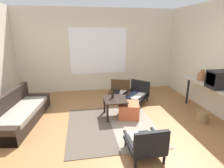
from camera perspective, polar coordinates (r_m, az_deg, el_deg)
The scene contains 14 objects.
ground_plane at distance 3.68m, azimuth 1.05°, elevation -16.34°, with size 7.80×7.80×0.00m, color olive.
far_wall_with_window at distance 6.16m, azimuth -4.35°, elevation 10.46°, with size 5.60×0.13×2.70m.
area_rug at distance 4.03m, azimuth -0.07°, elevation -13.12°, with size 1.88×1.92×0.01m.
couch at distance 4.61m, azimuth -27.44°, elevation -8.23°, with size 0.98×2.01×0.68m.
coffee_table at distance 4.29m, azimuth 0.97°, elevation -5.90°, with size 0.52×0.60×0.46m.
armchair_by_window at distance 5.41m, azimuth 2.47°, elevation -2.44°, with size 0.74×0.77×0.56m.
armchair_striped_foreground at distance 3.10m, azimuth 10.70°, elevation -17.97°, with size 0.57×0.64×0.59m.
armchair_corner at distance 5.28m, azimuth 7.90°, elevation -2.96°, with size 0.86×0.86×0.59m.
ottoman_orange at distance 4.37m, azimuth 5.33°, elevation -8.22°, with size 0.47×0.47×0.35m, color #BC5633.
console_shelf at distance 4.75m, azimuth 28.48°, elevation -1.01°, with size 0.40×1.76×0.82m.
crt_television at distance 4.46m, azimuth 31.23°, elevation 1.24°, with size 0.52×0.35×0.37m.
clay_vase at distance 4.96m, azimuth 26.50°, elevation 2.23°, with size 0.21×0.21×0.27m.
glass_bottle at distance 4.30m, azimuth 0.19°, elevation -2.66°, with size 0.06×0.06×0.30m.
wicker_basket at distance 4.63m, azimuth 26.54°, elevation -9.24°, with size 0.25×0.25×0.25m, color olive.
Camera 1 is at (-0.59, -3.04, 2.00)m, focal length 28.94 mm.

